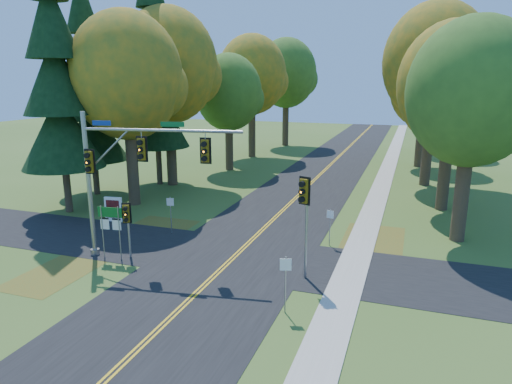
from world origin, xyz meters
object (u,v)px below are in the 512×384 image
(route_sign_cluster, at_px, (110,222))
(info_kiosk, at_px, (114,209))
(east_signal_pole, at_px, (305,202))
(traffic_mast, at_px, (125,167))

(route_sign_cluster, xyz_separation_m, info_kiosk, (-3.99, 5.57, -1.22))
(east_signal_pole, xyz_separation_m, info_kiosk, (-14.14, 4.75, -2.98))
(info_kiosk, bearing_deg, traffic_mast, -55.03)
(traffic_mast, relative_size, info_kiosk, 5.04)
(traffic_mast, distance_m, info_kiosk, 8.17)
(east_signal_pole, height_order, route_sign_cluster, east_signal_pole)
(traffic_mast, distance_m, route_sign_cluster, 3.06)
(route_sign_cluster, bearing_deg, east_signal_pole, -2.65)
(route_sign_cluster, distance_m, info_kiosk, 6.96)
(route_sign_cluster, height_order, info_kiosk, route_sign_cluster)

